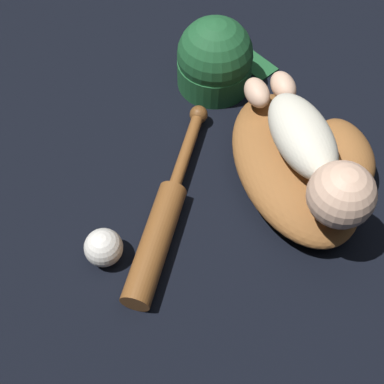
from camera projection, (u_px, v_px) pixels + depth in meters
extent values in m
plane|color=black|center=(318.00, 178.00, 1.08)|extent=(6.00, 6.00, 0.00)
ellipsoid|color=#935B2D|center=(294.00, 165.00, 1.04)|extent=(0.43, 0.35, 0.09)
ellipsoid|color=#935B2D|center=(345.00, 154.00, 1.05)|extent=(0.19, 0.16, 0.09)
ellipsoid|color=silver|center=(302.00, 136.00, 0.96)|extent=(0.23, 0.18, 0.08)
sphere|color=beige|center=(341.00, 195.00, 0.88)|extent=(0.11, 0.11, 0.11)
ellipsoid|color=beige|center=(283.00, 86.00, 1.06)|extent=(0.09, 0.07, 0.05)
ellipsoid|color=beige|center=(257.00, 93.00, 1.05)|extent=(0.09, 0.07, 0.05)
cylinder|color=brown|center=(155.00, 243.00, 0.96)|extent=(0.25, 0.09, 0.05)
cylinder|color=brown|center=(187.00, 150.00, 1.08)|extent=(0.20, 0.05, 0.02)
sphere|color=brown|center=(199.00, 115.00, 1.14)|extent=(0.04, 0.04, 0.04)
sphere|color=white|center=(104.00, 248.00, 0.95)|extent=(0.07, 0.07, 0.07)
cylinder|color=#1E562D|center=(214.00, 72.00, 1.20)|extent=(0.17, 0.17, 0.07)
sphere|color=#1E562D|center=(215.00, 55.00, 1.16)|extent=(0.17, 0.17, 0.17)
cube|color=#1E562D|center=(249.00, 59.00, 1.26)|extent=(0.14, 0.14, 0.01)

